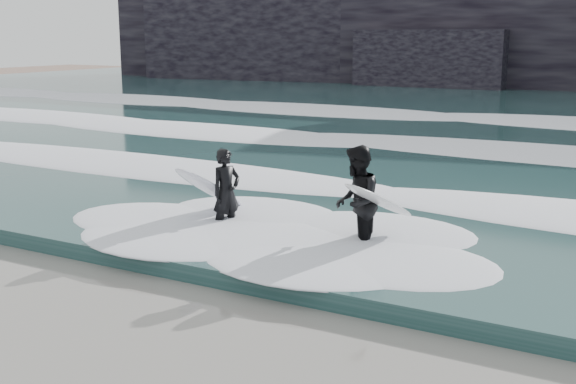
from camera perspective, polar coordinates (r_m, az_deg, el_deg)
name	(u,v)px	position (r m, az deg, el deg)	size (l,w,h in m)	color
sea	(510,112)	(35.41, 17.12, 6.02)	(90.00, 52.00, 0.30)	#214140
headland	(573,14)	(51.99, 21.60, 12.95)	(70.00, 9.00, 10.00)	black
foam_near	(315,183)	(16.57, 2.13, 0.68)	(60.00, 3.20, 0.20)	white
foam_mid	(417,143)	(22.93, 10.14, 3.84)	(60.00, 4.00, 0.24)	white
foam_far	(489,114)	(31.50, 15.58, 5.93)	(60.00, 4.80, 0.30)	white
surfer_left	(222,192)	(13.68, -5.27, 0.04)	(1.01, 2.08, 1.68)	black
surfer_right	(358,202)	(12.27, 5.58, -0.80)	(1.38, 1.95, 1.94)	black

